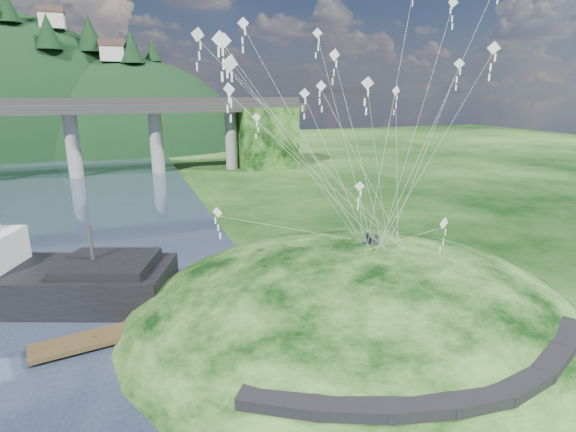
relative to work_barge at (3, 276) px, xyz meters
name	(u,v)px	position (x,y,z in m)	size (l,w,h in m)	color
ground	(263,346)	(17.31, -13.22, -2.20)	(320.00, 320.00, 0.00)	black
grass_hill	(354,330)	(25.31, -11.22, -3.70)	(36.00, 32.00, 13.00)	black
footpath	(458,380)	(24.77, -22.97, -0.11)	(22.29, 5.84, 0.83)	black
bridge	(11,129)	(-9.15, 56.84, 7.51)	(160.00, 11.00, 15.00)	#2D2B2B
work_barge	(3,276)	(0.00, 0.00, 0.00)	(25.87, 15.19, 8.77)	black
wooden_dock	(141,328)	(9.83, -8.75, -1.76)	(13.94, 4.44, 0.98)	#392C17
kite_flyers	(370,232)	(27.04, -9.92, 3.66)	(1.40, 1.22, 1.85)	#292D37
kite_swarm	(331,79)	(23.58, -9.59, 14.92)	(20.73, 17.33, 17.51)	white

